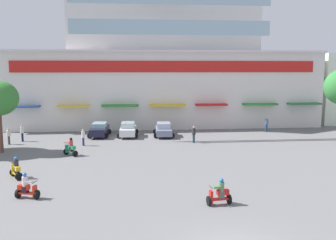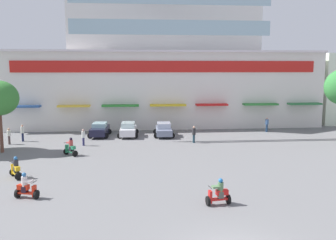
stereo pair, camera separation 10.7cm
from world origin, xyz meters
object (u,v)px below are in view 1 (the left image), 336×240
at_px(scooter_rider_1, 16,169).
at_px(scooter_rider_3, 71,148).
at_px(parked_car_2, 164,129).
at_px(pedestrian_0, 194,133).
at_px(parked_car_1, 128,129).
at_px(pedestrian_1, 22,132).
at_px(pedestrian_4, 9,135).
at_px(scooter_rider_5, 27,188).
at_px(parked_car_0, 100,129).
at_px(scooter_rider_2, 220,194).
at_px(pedestrian_2, 267,124).
at_px(pedestrian_3, 83,136).

relative_size(scooter_rider_1, scooter_rider_3, 0.96).
bearing_deg(parked_car_2, pedestrian_0, -54.34).
distance_m(parked_car_1, pedestrian_1, 10.79).
bearing_deg(pedestrian_4, scooter_rider_3, -37.62).
bearing_deg(pedestrian_4, scooter_rider_5, -68.78).
bearing_deg(parked_car_0, parked_car_2, -4.62).
xyz_separation_m(scooter_rider_2, pedestrian_0, (1.35, 16.54, 0.33)).
distance_m(scooter_rider_3, pedestrian_2, 22.93).
relative_size(parked_car_0, pedestrian_4, 2.58).
distance_m(scooter_rider_1, pedestrian_3, 10.57).
distance_m(scooter_rider_1, pedestrian_1, 13.16).
relative_size(scooter_rider_3, pedestrian_4, 0.98).
relative_size(pedestrian_0, pedestrian_1, 0.97).
bearing_deg(scooter_rider_3, pedestrian_0, 20.78).
height_order(pedestrian_0, pedestrian_2, pedestrian_2).
height_order(pedestrian_0, pedestrian_1, pedestrian_1).
bearing_deg(pedestrian_4, scooter_rider_2, -46.16).
height_order(parked_car_0, scooter_rider_5, scooter_rider_5).
bearing_deg(parked_car_0, parked_car_1, -5.43).
distance_m(pedestrian_0, pedestrian_2, 10.86).
xyz_separation_m(parked_car_1, scooter_rider_1, (-7.36, -14.52, -0.13)).
bearing_deg(scooter_rider_2, scooter_rider_5, 169.50).
distance_m(scooter_rider_5, pedestrian_3, 14.23).
height_order(pedestrian_2, pedestrian_4, pedestrian_2).
relative_size(scooter_rider_5, pedestrian_3, 0.93).
xyz_separation_m(scooter_rider_5, pedestrian_3, (1.31, 14.16, 0.32)).
height_order(scooter_rider_3, pedestrian_2, pedestrian_2).
distance_m(scooter_rider_5, pedestrian_4, 16.58).
height_order(scooter_rider_2, pedestrian_4, pedestrian_4).
xyz_separation_m(parked_car_0, scooter_rider_5, (-2.44, -18.89, -0.15)).
relative_size(pedestrian_3, pedestrian_4, 1.00).
xyz_separation_m(scooter_rider_1, pedestrian_0, (13.94, 10.47, 0.31)).
relative_size(scooter_rider_2, pedestrian_4, 0.92).
bearing_deg(scooter_rider_1, pedestrian_0, 36.91).
height_order(scooter_rider_3, pedestrian_4, pedestrian_4).
bearing_deg(scooter_rider_1, parked_car_0, 73.88).
bearing_deg(pedestrian_3, parked_car_0, 76.59).
bearing_deg(parked_car_1, scooter_rider_1, -116.90).
bearing_deg(pedestrian_4, pedestrian_0, -2.87).
bearing_deg(pedestrian_0, pedestrian_1, 172.50).
xyz_separation_m(scooter_rider_3, pedestrian_2, (20.82, 9.61, 0.30)).
distance_m(scooter_rider_2, scooter_rider_3, 15.80).
height_order(parked_car_0, parked_car_2, parked_car_0).
height_order(parked_car_2, pedestrian_0, pedestrian_0).
bearing_deg(pedestrian_1, scooter_rider_1, -75.58).
bearing_deg(scooter_rider_2, pedestrian_0, 85.34).
relative_size(scooter_rider_3, pedestrian_3, 0.97).
height_order(scooter_rider_1, scooter_rider_5, scooter_rider_5).
bearing_deg(pedestrian_2, parked_car_2, -172.87).
relative_size(parked_car_1, scooter_rider_1, 2.68).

